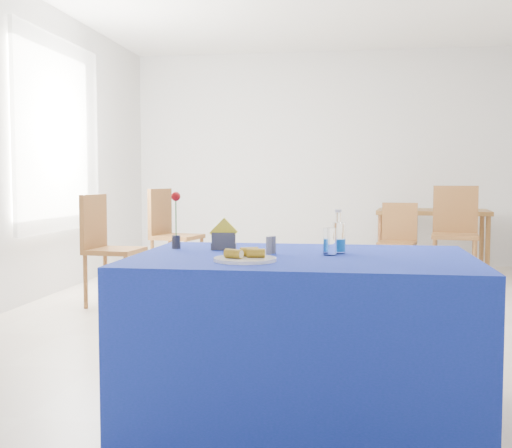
{
  "coord_description": "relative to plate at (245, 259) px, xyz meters",
  "views": [
    {
      "loc": [
        0.39,
        -5.08,
        1.12
      ],
      "look_at": [
        -0.03,
        -2.23,
        0.92
      ],
      "focal_mm": 45.0,
      "sensor_mm": 36.0,
      "label": 1
    }
  ],
  "objects": [
    {
      "name": "rose_vase",
      "position": [
        -0.44,
        0.45,
        0.14
      ],
      "size": [
        0.05,
        0.05,
        0.3
      ],
      "color": "#29282E",
      "rests_on": "blue_table"
    },
    {
      "name": "banana_pieces",
      "position": [
        0.01,
        0.01,
        0.03
      ],
      "size": [
        0.18,
        0.16,
        0.04
      ],
      "color": "gold",
      "rests_on": "plate"
    },
    {
      "name": "pepper_shaker",
      "position": [
        0.08,
        0.31,
        0.04
      ],
      "size": [
        0.03,
        0.03,
        0.08
      ],
      "primitive_type": "cylinder",
      "color": "slate",
      "rests_on": "blue_table"
    },
    {
      "name": "drinking_glass",
      "position": [
        0.36,
        0.28,
        0.06
      ],
      "size": [
        0.06,
        0.06,
        0.13
      ],
      "primitive_type": "cylinder",
      "color": "white",
      "rests_on": "blue_table"
    },
    {
      "name": "chair_win_b",
      "position": [
        -1.47,
        3.87,
        -0.18
      ],
      "size": [
        0.54,
        0.54,
        1.02
      ],
      "rotation": [
        0.0,
        0.0,
        1.36
      ],
      "color": "brown",
      "rests_on": "floor"
    },
    {
      "name": "chair_bg_left",
      "position": [
        0.97,
        4.37,
        -0.27
      ],
      "size": [
        0.46,
        0.46,
        0.86
      ],
      "rotation": [
        0.0,
        0.0,
        -0.22
      ],
      "color": "brown",
      "rests_on": "floor"
    },
    {
      "name": "window_pane",
      "position": [
        -2.4,
        3.1,
        0.78
      ],
      "size": [
        0.04,
        1.5,
        1.6
      ],
      "primitive_type": "cube",
      "color": "white",
      "rests_on": "room_shell"
    },
    {
      "name": "chair_win_a",
      "position": [
        -1.7,
        2.62,
        -0.2
      ],
      "size": [
        0.47,
        0.47,
        0.99
      ],
      "rotation": [
        0.0,
        0.0,
        1.49
      ],
      "color": "brown",
      "rests_on": "floor"
    },
    {
      "name": "curtain",
      "position": [
        -2.33,
        3.1,
        0.78
      ],
      "size": [
        0.04,
        1.75,
        1.85
      ],
      "primitive_type": "cube",
      "color": "white",
      "rests_on": "room_shell"
    },
    {
      "name": "plate",
      "position": [
        0.0,
        0.0,
        0.0
      ],
      "size": [
        0.28,
        0.28,
        0.01
      ],
      "primitive_type": "cylinder",
      "color": "white",
      "rests_on": "blue_table"
    },
    {
      "name": "chair_bg_right",
      "position": [
        1.56,
        4.31,
        -0.16
      ],
      "size": [
        0.53,
        0.53,
        1.05
      ],
      "rotation": [
        0.0,
        0.0,
        -0.15
      ],
      "color": "brown",
      "rests_on": "floor"
    },
    {
      "name": "room_shell",
      "position": [
        0.07,
        2.3,
        0.98
      ],
      "size": [
        7.0,
        7.0,
        7.0
      ],
      "color": "silver",
      "rests_on": "ground"
    },
    {
      "name": "oak_table",
      "position": [
        1.43,
        5.16,
        -0.09
      ],
      "size": [
        1.38,
        0.96,
        0.76
      ],
      "color": "brown",
      "rests_on": "floor"
    },
    {
      "name": "salt_shaker",
      "position": [
        0.07,
        0.28,
        0.04
      ],
      "size": [
        0.03,
        0.03,
        0.08
      ],
      "primitive_type": "cylinder",
      "color": "slate",
      "rests_on": "blue_table"
    },
    {
      "name": "water_bottle",
      "position": [
        0.4,
        0.36,
        0.06
      ],
      "size": [
        0.07,
        0.07,
        0.21
      ],
      "color": "white",
      "rests_on": "blue_table"
    },
    {
      "name": "napkin_holder",
      "position": [
        -0.18,
        0.43,
        0.04
      ],
      "size": [
        0.15,
        0.07,
        0.16
      ],
      "color": "#3B3C41",
      "rests_on": "blue_table"
    },
    {
      "name": "blue_table",
      "position": [
        0.24,
        0.25,
        -0.39
      ],
      "size": [
        1.6,
        1.1,
        0.76
      ],
      "color": "navy",
      "rests_on": "floor"
    },
    {
      "name": "floor",
      "position": [
        0.07,
        2.3,
        -0.77
      ],
      "size": [
        7.0,
        7.0,
        0.0
      ],
      "primitive_type": "plane",
      "color": "beige",
      "rests_on": "ground"
    }
  ]
}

